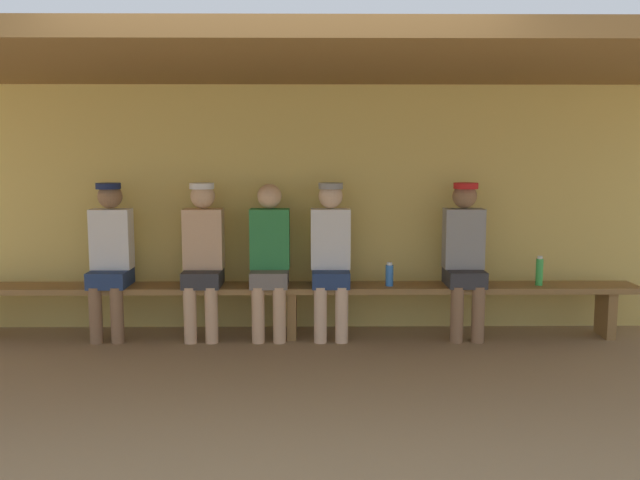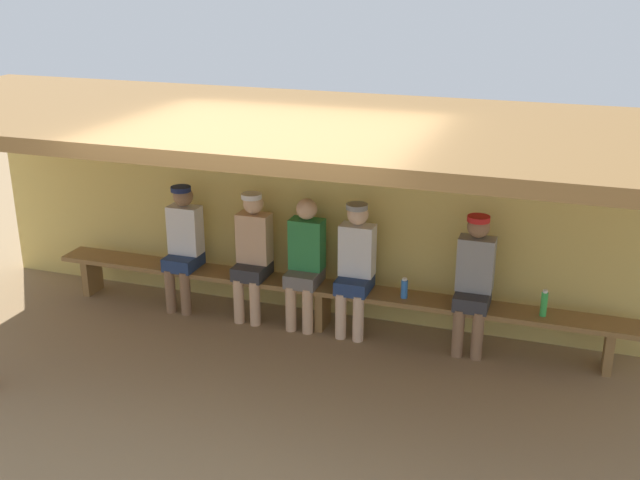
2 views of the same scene
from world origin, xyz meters
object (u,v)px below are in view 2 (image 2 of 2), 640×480
Objects in this scene: player_rightmost at (253,250)px; water_bottle_clear at (404,288)px; player_with_sunglasses at (474,277)px; player_in_blue at (355,263)px; player_leftmost at (305,258)px; bench at (323,292)px; water_bottle_orange at (544,304)px; player_in_red at (183,242)px.

water_bottle_clear is at bearing -1.34° from player_rightmost.
player_with_sunglasses reaches higher than water_bottle_clear.
player_in_blue is at bearing 180.00° from player_with_sunglasses.
player_rightmost is 0.57m from player_leftmost.
bench is 29.15× the size of water_bottle_clear.
player_with_sunglasses is (1.16, 0.00, 0.00)m from player_in_blue.
bench is 0.84m from player_rightmost.
player_with_sunglasses reaches higher than bench.
player_rightmost reaches higher than bench.
water_bottle_clear reaches higher than bench.
player_rightmost is at bearing 179.95° from player_leftmost.
player_leftmost is 5.21× the size of water_bottle_orange.
player_in_blue reaches higher than water_bottle_clear.
water_bottle_clear is (0.84, -0.03, 0.17)m from bench.
water_bottle_orange is (2.91, -0.02, -0.16)m from player_rightmost.
player_in_blue is at bearing 179.25° from water_bottle_orange.
bench is 0.49m from player_in_blue.
bench is 4.46× the size of player_rightmost.
player_with_sunglasses is (1.50, 0.00, 0.36)m from bench.
player_in_red is at bearing 179.63° from water_bottle_orange.
water_bottle_clear is (1.03, -0.04, -0.17)m from player_leftmost.
player_in_blue is 0.54m from water_bottle_clear.
player_with_sunglasses is at bearing 0.00° from player_rightmost.
water_bottle_orange is (3.71, -0.02, -0.16)m from player_in_red.
bench is 4.49× the size of player_leftmost.
bench is 1.60m from player_in_red.
player_in_blue is 1.00× the size of player_with_sunglasses.
player_leftmost is 2.34m from water_bottle_orange.
bench is at bearing 177.69° from water_bottle_clear.
water_bottle_clear is (-1.30, -0.01, -0.03)m from water_bottle_orange.
player_leftmost reaches higher than bench.
player_in_red is 1.01× the size of player_leftmost.
player_in_red is at bearing 180.00° from player_in_blue.
player_in_red and player_rightmost have the same top height.
player_leftmost is at bearing -0.05° from player_rightmost.
player_leftmost is at bearing 179.43° from water_bottle_orange.
player_with_sunglasses is at bearing 0.02° from player_leftmost.
player_leftmost is (1.37, -0.00, -0.02)m from player_in_red.
player_rightmost is at bearing 0.00° from player_in_red.
player_in_blue is (0.34, 0.00, 0.36)m from bench.
player_rightmost is at bearing 178.66° from water_bottle_clear.
player_in_red is 2.41m from water_bottle_clear.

